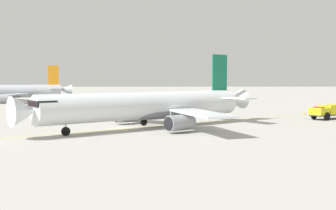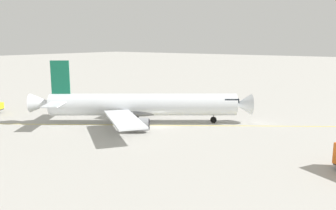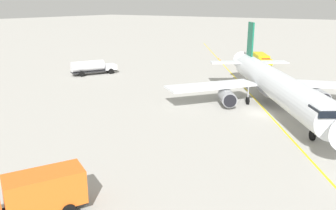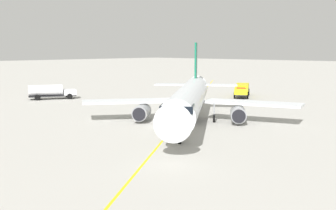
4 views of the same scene
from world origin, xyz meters
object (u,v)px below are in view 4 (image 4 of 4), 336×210
at_px(safety_cone_near, 203,93).
at_px(safety_cone_mid, 203,92).
at_px(fuel_tanker_truck, 51,91).
at_px(airliner_main, 189,100).
at_px(safety_cone_far, 204,90).
at_px(fire_tender_truck, 242,89).

height_order(safety_cone_near, safety_cone_mid, same).
relative_size(fuel_tanker_truck, safety_cone_near, 16.72).
xyz_separation_m(airliner_main, safety_cone_far, (25.26, -35.10, -2.84)).
relative_size(fuel_tanker_truck, fire_tender_truck, 0.87).
height_order(airliner_main, fuel_tanker_truck, airliner_main).
distance_m(airliner_main, safety_cone_near, 37.15).
relative_size(fuel_tanker_truck, safety_cone_far, 16.72).
bearing_deg(safety_cone_near, fire_tender_truck, -164.26).
bearing_deg(safety_cone_far, safety_cone_near, 125.74).
distance_m(fuel_tanker_truck, safety_cone_mid, 33.80).
distance_m(airliner_main, fuel_tanker_truck, 38.20).
height_order(fire_tender_truck, safety_cone_mid, fire_tender_truck).
bearing_deg(safety_cone_mid, airliner_main, 125.73).
bearing_deg(fire_tender_truck, safety_cone_mid, -124.31).
bearing_deg(airliner_main, fuel_tanker_truck, -129.63).
relative_size(safety_cone_near, safety_cone_mid, 1.00).
bearing_deg(fire_tender_truck, safety_cone_near, -105.29).
relative_size(safety_cone_near, safety_cone_far, 1.00).
bearing_deg(fire_tender_truck, airliner_main, -9.16).
bearing_deg(airliner_main, safety_cone_near, 179.85).
bearing_deg(safety_cone_far, safety_cone_mid, 125.74).
height_order(fuel_tanker_truck, safety_cone_mid, fuel_tanker_truck).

